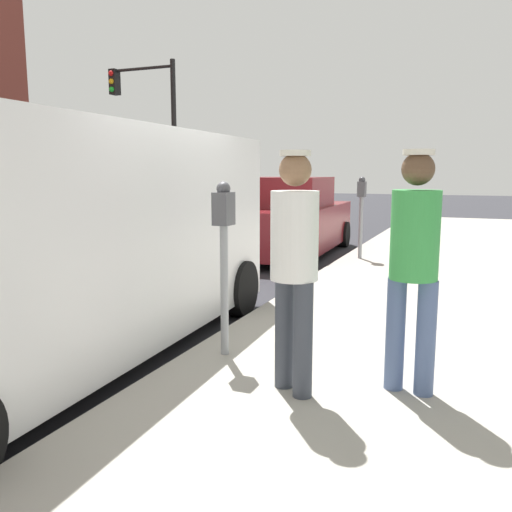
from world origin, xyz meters
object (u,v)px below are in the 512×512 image
object	(u,v)px
parking_meter_far	(361,203)
traffic_light_corner	(151,116)
parked_sedan_ahead	(288,220)
pedestrian_in_white	(294,256)
pedestrian_in_green	(414,256)
parking_meter_near	(224,239)
parked_van	(60,238)

from	to	relation	value
parking_meter_far	traffic_light_corner	size ratio (longest dim) A/B	0.29
parked_sedan_ahead	traffic_light_corner	size ratio (longest dim) A/B	0.86
pedestrian_in_white	traffic_light_corner	xyz separation A→B (m)	(-8.65, 11.28, 2.36)
pedestrian_in_green	parked_sedan_ahead	world-z (taller)	pedestrian_in_green
traffic_light_corner	parking_meter_near	bearing A→B (deg)	-53.91
parking_meter_far	traffic_light_corner	distance (m)	9.56
pedestrian_in_green	parked_sedan_ahead	distance (m)	7.49
pedestrian_in_green	parked_van	world-z (taller)	parked_van
pedestrian_in_white	parked_sedan_ahead	xyz separation A→B (m)	(-2.50, 7.05, -0.41)
parked_van	parked_sedan_ahead	distance (m)	6.86
parking_meter_far	traffic_light_corner	world-z (taller)	traffic_light_corner
parked_van	parked_sedan_ahead	bearing A→B (deg)	91.54
pedestrian_in_white	parked_sedan_ahead	world-z (taller)	pedestrian_in_white
pedestrian_in_green	parked_van	size ratio (longest dim) A/B	0.33
parking_meter_far	parked_sedan_ahead	size ratio (longest dim) A/B	0.34
pedestrian_in_white	parked_sedan_ahead	distance (m)	7.49
pedestrian_in_white	parking_meter_far	bearing A→B (deg)	97.40
pedestrian_in_white	parked_van	bearing A→B (deg)	174.93
pedestrian_in_green	parked_van	bearing A→B (deg)	-177.75
parking_meter_near	parked_van	xyz separation A→B (m)	(-1.50, -0.33, -0.03)
parking_meter_near	parked_sedan_ahead	distance (m)	6.74
parked_van	traffic_light_corner	size ratio (longest dim) A/B	1.01
parked_sedan_ahead	parking_meter_near	bearing A→B (deg)	-75.49
parking_meter_near	pedestrian_in_green	xyz separation A→B (m)	(1.60, -0.21, -0.02)
parking_meter_near	traffic_light_corner	distance (m)	13.49
parking_meter_near	parking_meter_far	world-z (taller)	same
parked_sedan_ahead	parked_van	bearing A→B (deg)	-88.46
parking_meter_near	pedestrian_in_white	xyz separation A→B (m)	(0.82, -0.54, -0.02)
parked_sedan_ahead	traffic_light_corner	xyz separation A→B (m)	(-6.14, 4.23, 2.77)
pedestrian_in_white	parked_sedan_ahead	size ratio (longest dim) A/B	0.39
parked_van	parked_sedan_ahead	world-z (taller)	parked_van
parking_meter_near	parking_meter_far	size ratio (longest dim) A/B	1.00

